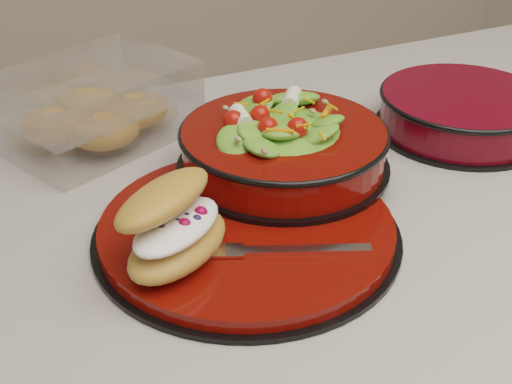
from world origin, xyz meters
name	(u,v)px	position (x,y,z in m)	size (l,w,h in m)	color
dinner_plate	(248,230)	(-0.20, -0.05, 0.91)	(0.32, 0.32, 0.02)	black
salad_bowl	(283,139)	(-0.12, 0.03, 0.96)	(0.25, 0.25, 0.10)	black
croissant	(175,225)	(-0.29, -0.08, 0.96)	(0.14, 0.14, 0.08)	#C3813B
fork	(281,250)	(-0.19, -0.11, 0.92)	(0.16, 0.08, 0.00)	silver
pastry_box	(95,107)	(-0.28, 0.24, 0.94)	(0.28, 0.25, 0.09)	white
extra_bowl	(463,110)	(0.16, 0.05, 0.93)	(0.23, 0.23, 0.05)	black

